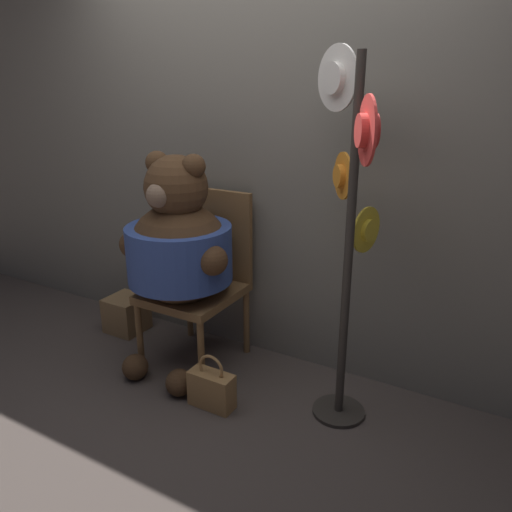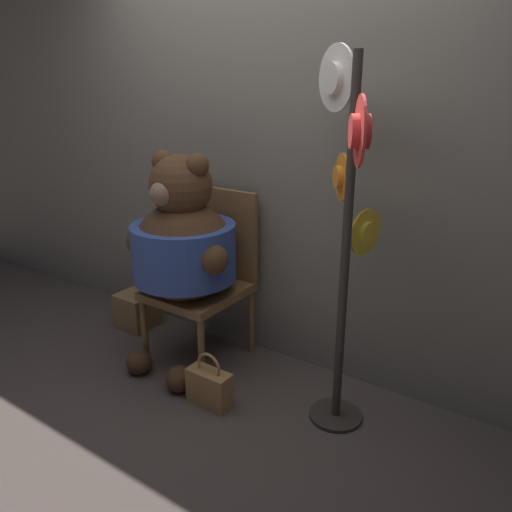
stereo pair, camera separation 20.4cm
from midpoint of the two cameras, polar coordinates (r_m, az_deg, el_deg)
name	(u,v)px [view 2 (the right image)]	position (r m, az deg, el deg)	size (l,w,h in m)	color
ground_plane	(221,385)	(3.04, -2.01, -14.51)	(14.00, 14.00, 0.00)	#4C423D
wall_back	(274,167)	(3.03, 4.07, 10.10)	(8.00, 0.10, 2.42)	slate
chair	(208,272)	(3.14, -3.69, -1.88)	(0.52, 0.56, 1.06)	brown
teddy_bear	(183,245)	(2.93, -6.39, 1.22)	(0.74, 0.65, 1.33)	#4C331E
hat_display_rack	(346,212)	(2.37, 12.75, 4.87)	(0.44, 0.54, 1.85)	#332D28
handbag_on_ground	(209,386)	(2.83, -3.23, -14.70)	(0.25, 0.11, 0.32)	#A87A47
wooden_crate	(137,309)	(3.72, -11.87, -6.02)	(0.25, 0.25, 0.25)	#937047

